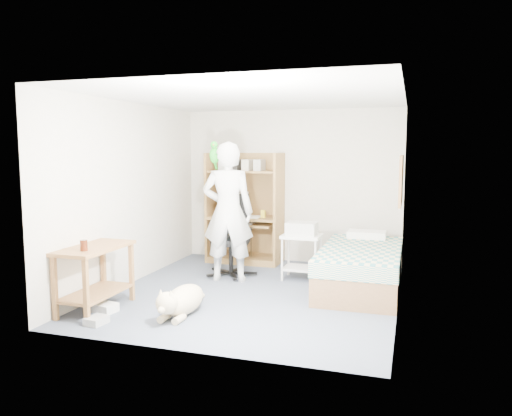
# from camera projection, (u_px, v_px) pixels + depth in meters

# --- Properties ---
(floor) EXTENTS (4.00, 4.00, 0.00)m
(floor) POSITION_uv_depth(u_px,v_px,m) (254.00, 293.00, 6.49)
(floor) COLOR #454E5E
(floor) RESTS_ON ground
(wall_back) EXTENTS (3.60, 0.02, 2.50)m
(wall_back) POSITION_uv_depth(u_px,v_px,m) (291.00, 186.00, 8.24)
(wall_back) COLOR beige
(wall_back) RESTS_ON floor
(wall_right) EXTENTS (0.02, 4.00, 2.50)m
(wall_right) POSITION_uv_depth(u_px,v_px,m) (401.00, 202.00, 5.81)
(wall_right) COLOR beige
(wall_right) RESTS_ON floor
(wall_left) EXTENTS (0.02, 4.00, 2.50)m
(wall_left) POSITION_uv_depth(u_px,v_px,m) (130.00, 194.00, 6.88)
(wall_left) COLOR beige
(wall_left) RESTS_ON floor
(ceiling) EXTENTS (3.60, 4.00, 0.02)m
(ceiling) POSITION_uv_depth(u_px,v_px,m) (254.00, 97.00, 6.20)
(ceiling) COLOR white
(ceiling) RESTS_ON wall_back
(computer_hutch) EXTENTS (1.20, 0.63, 1.80)m
(computer_hutch) POSITION_uv_depth(u_px,v_px,m) (246.00, 212.00, 8.25)
(computer_hutch) COLOR olive
(computer_hutch) RESTS_ON floor
(bed) EXTENTS (1.02, 2.02, 0.66)m
(bed) POSITION_uv_depth(u_px,v_px,m) (361.00, 268.00, 6.65)
(bed) COLOR brown
(bed) RESTS_ON floor
(side_desk) EXTENTS (0.50, 1.00, 0.75)m
(side_desk) POSITION_uv_depth(u_px,v_px,m) (95.00, 268.00, 5.76)
(side_desk) COLOR olive
(side_desk) RESTS_ON floor
(corkboard) EXTENTS (0.04, 0.94, 0.66)m
(corkboard) POSITION_uv_depth(u_px,v_px,m) (401.00, 180.00, 6.65)
(corkboard) COLOR olive
(corkboard) RESTS_ON wall_right
(office_chair) EXTENTS (0.67, 0.67, 1.18)m
(office_chair) POSITION_uv_depth(u_px,v_px,m) (232.00, 247.00, 7.40)
(office_chair) COLOR black
(office_chair) RESTS_ON floor
(person) EXTENTS (0.79, 0.60, 1.96)m
(person) POSITION_uv_depth(u_px,v_px,m) (228.00, 212.00, 7.01)
(person) COLOR white
(person) RESTS_ON floor
(parrot) EXTENTS (0.14, 0.25, 0.40)m
(parrot) POSITION_uv_depth(u_px,v_px,m) (215.00, 154.00, 6.99)
(parrot) COLOR #189916
(parrot) RESTS_ON person
(dog) EXTENTS (0.36, 1.05, 0.39)m
(dog) POSITION_uv_depth(u_px,v_px,m) (182.00, 300.00, 5.60)
(dog) COLOR beige
(dog) RESTS_ON floor
(printer_cart) EXTENTS (0.55, 0.44, 0.65)m
(printer_cart) POSITION_uv_depth(u_px,v_px,m) (302.00, 250.00, 7.13)
(printer_cart) COLOR silver
(printer_cart) RESTS_ON floor
(printer) EXTENTS (0.42, 0.33, 0.18)m
(printer) POSITION_uv_depth(u_px,v_px,m) (302.00, 228.00, 7.09)
(printer) COLOR #B5B5B0
(printer) RESTS_ON printer_cart
(crt_monitor) EXTENTS (0.44, 0.46, 0.37)m
(crt_monitor) POSITION_uv_depth(u_px,v_px,m) (235.00, 204.00, 8.30)
(crt_monitor) COLOR beige
(crt_monitor) RESTS_ON computer_hutch
(keyboard) EXTENTS (0.46, 0.19, 0.03)m
(keyboard) POSITION_uv_depth(u_px,v_px,m) (240.00, 223.00, 8.13)
(keyboard) COLOR beige
(keyboard) RESTS_ON computer_hutch
(pencil_cup) EXTENTS (0.08, 0.08, 0.12)m
(pencil_cup) POSITION_uv_depth(u_px,v_px,m) (263.00, 214.00, 8.07)
(pencil_cup) COLOR yellow
(pencil_cup) RESTS_ON computer_hutch
(drink_glass) EXTENTS (0.08, 0.08, 0.12)m
(drink_glass) POSITION_uv_depth(u_px,v_px,m) (84.00, 245.00, 5.46)
(drink_glass) COLOR #44190A
(drink_glass) RESTS_ON side_desk
(floor_box_a) EXTENTS (0.28, 0.24, 0.10)m
(floor_box_a) POSITION_uv_depth(u_px,v_px,m) (105.00, 308.00, 5.72)
(floor_box_a) COLOR silver
(floor_box_a) RESTS_ON floor
(floor_box_b) EXTENTS (0.21, 0.24, 0.08)m
(floor_box_b) POSITION_uv_depth(u_px,v_px,m) (96.00, 321.00, 5.32)
(floor_box_b) COLOR #ADADA8
(floor_box_b) RESTS_ON floor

